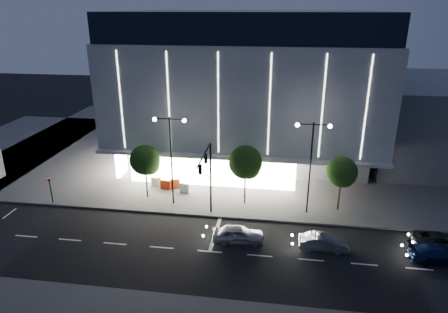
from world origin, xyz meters
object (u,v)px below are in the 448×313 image
Objects in this scene: tree_right at (342,174)px; car_lead at (238,234)px; car_second at (323,242)px; car_third at (439,253)px; barrier_d at (185,188)px; barrier_c at (175,184)px; barrier_b at (156,182)px; street_lamp_east at (311,155)px; ped_signal_far at (50,186)px; car_fourth at (441,241)px; barrier_a at (165,185)px; tree_mid at (246,164)px; tree_left at (145,162)px; street_lamp_west at (171,148)px; traffic_mast at (208,170)px.

car_lead is at bearing -142.70° from tree_right.
car_third is at bearing -92.88° from car_second.
barrier_c is at bearing 159.41° from barrier_d.
tree_right reaches higher than barrier_b.
street_lamp_east is at bearing 9.37° from car_second.
ped_signal_far is 0.54× the size of tree_right.
barrier_d is at bearing 76.51° from car_fourth.
car_lead is 15.64m from car_third.
car_third is 4.21× the size of barrier_a.
barrier_a is at bearing 166.77° from tree_mid.
ped_signal_far reaches higher than barrier_d.
tree_left is at bearing 67.43° from car_second.
ped_signal_far is 19.60m from car_lead.
street_lamp_west is at bearing 7.13° from ped_signal_far.
car_fourth reaches higher than barrier_c.
barrier_a is (1.29, 2.05, -3.38)m from tree_left.
barrier_c is 1.56m from barrier_d.
traffic_mast reaches higher than car_third.
traffic_mast is 10.34m from barrier_b.
street_lamp_east is at bearing 3.44° from ped_signal_far.
barrier_b is (-9.98, 9.46, -0.08)m from car_lead.
barrier_d is (-12.47, 2.57, -5.31)m from street_lamp_east.
car_third reaches higher than car_second.
street_lamp_west is 2.09× the size of car_lead.
barrier_a is 1.00× the size of barrier_d.
traffic_mast reaches higher than tree_mid.
traffic_mast is 7.95m from tree_left.
tree_mid is at bearing 50.58° from traffic_mast.
car_fourth is at bearing -24.67° from car_third.
street_lamp_west is at bearing -171.74° from tree_mid.
traffic_mast is 2.36× the size of ped_signal_far.
barrier_b is (-18.92, 2.66, -3.23)m from tree_right.
street_lamp_west is 8.18× the size of barrier_a.
street_lamp_east is 25.37m from ped_signal_far.
tree_right reaches higher than ped_signal_far.
car_second reaches higher than barrier_b.
tree_left is 4.16m from barrier_a.
car_third is 4.21× the size of barrier_b.
car_third is at bearing -47.24° from tree_right.
ped_signal_far is at bearing 175.85° from traffic_mast.
street_lamp_west is 1.63× the size of tree_right.
tree_right is at bearing -58.48° from car_lead.
car_second is 15.91m from barrier_d.
street_lamp_east is at bearing -161.37° from tree_right.
ped_signal_far reaches higher than barrier_c.
tree_mid is at bearing -9.17° from barrier_a.
traffic_mast reaches higher than car_fourth.
street_lamp_west is at bearing 71.38° from car_third.
car_third is at bearing -97.36° from car_lead.
tree_left is at bearing -142.95° from barrier_d.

